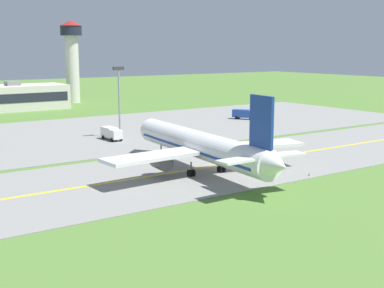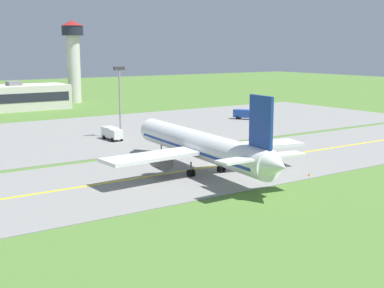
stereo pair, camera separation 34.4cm
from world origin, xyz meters
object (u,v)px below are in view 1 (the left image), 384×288
Objects in this scene: control_tower at (72,54)px; airplane_lead at (201,146)px; service_truck_baggage at (244,114)px; apron_light_mast at (119,93)px; service_truck_fuel at (111,133)px.

airplane_lead is at bearing -102.72° from control_tower.
control_tower is (24.70, 109.40, 12.43)m from airplane_lead.
control_tower reaches higher than airplane_lead.
apron_light_mast is (-39.87, -7.52, 7.79)m from service_truck_baggage.
control_tower reaches higher than service_truck_baggage.
service_truck_fuel is 0.22× the size of control_tower.
service_truck_fuel is (1.60, 33.35, -2.60)m from airplane_lead.
service_truck_baggage is at bearing 10.68° from apron_light_mast.
control_tower is at bearing 73.10° from service_truck_fuel.
apron_light_mast is at bearing -105.31° from control_tower.
control_tower is (-19.49, 66.96, 15.03)m from service_truck_baggage.
airplane_lead is 1.44× the size of control_tower.
service_truck_fuel is 80.88m from control_tower.
airplane_lead is at bearing -92.74° from service_truck_fuel.
airplane_lead reaches higher than service_truck_fuel.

